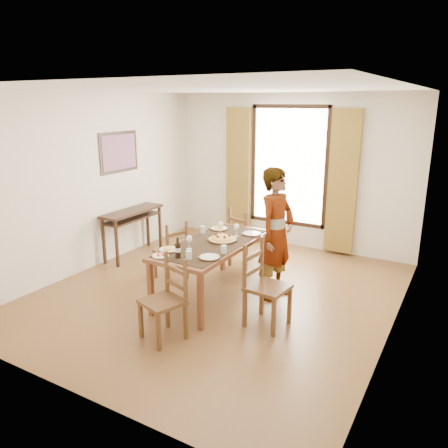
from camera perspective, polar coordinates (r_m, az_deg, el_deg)
The scene contains 22 objects.
ground at distance 6.10m, azimuth -0.76°, elevation -8.97°, with size 5.00×5.00×0.00m, color #4F2B18.
room_shell at distance 5.75m, azimuth -0.19°, elevation 5.63°, with size 4.60×5.10×2.74m.
console_table at distance 7.48m, azimuth -11.89°, elevation 0.93°, with size 0.38×1.20×0.80m.
dining_table at distance 5.78m, azimuth -1.43°, elevation -3.06°, with size 0.84×1.87×0.76m.
chair_west at distance 6.46m, azimuth -6.82°, elevation -3.70°, with size 0.50×0.50×0.89m.
chair_north at distance 6.88m, azimuth 2.73°, elevation -2.05°, with size 0.55×0.55×0.97m.
chair_south at distance 4.90m, azimuth -7.70°, elevation -10.01°, with size 0.52×0.52×0.94m.
chair_east at distance 5.14m, azimuth 5.39°, elevation -8.25°, with size 0.49×0.49×1.01m.
man at distance 5.75m, azimuth 6.84°, elevation -1.33°, with size 0.52×0.70×1.75m, color #919599.
plate_sw at distance 5.49m, azimuth -7.20°, elevation -3.18°, with size 0.27×0.27×0.05m, color silver, non-canonical shape.
plate_se at distance 5.19m, azimuth -1.91°, elevation -4.19°, with size 0.27×0.27×0.05m, color silver, non-canonical shape.
plate_nw at distance 6.34m, azimuth -0.62°, elevation -0.46°, with size 0.27×0.27×0.05m, color silver, non-canonical shape.
plate_ne at distance 6.11m, azimuth 3.60°, elevation -1.12°, with size 0.27×0.27×0.05m, color silver, non-canonical shape.
pasta_platter at distance 5.82m, azimuth -0.19°, elevation -1.72°, with size 0.40×0.40×0.10m, color #C76319, non-canonical shape.
caprese_plate at distance 5.30m, azimuth -8.27°, elevation -4.01°, with size 0.20×0.20×0.04m, color silver, non-canonical shape.
wine_glass_a at distance 5.49m, azimuth -4.59°, elevation -2.40°, with size 0.08×0.08×0.18m, color white, non-canonical shape.
wine_glass_b at distance 5.98m, azimuth 1.65°, elevation -0.80°, with size 0.08×0.08×0.18m, color white, non-canonical shape.
wine_glass_c at distance 6.10m, azimuth -0.47°, elevation -0.47°, with size 0.08×0.08×0.18m, color white, non-canonical shape.
tumbler_a at distance 5.34m, azimuth -0.02°, elevation -3.34°, with size 0.07×0.07×0.10m, color silver.
tumbler_b at distance 6.16m, azimuth -2.79°, elevation -0.73°, with size 0.07×0.07×0.10m, color silver.
tumbler_c at distance 5.16m, azimuth -4.63°, elevation -4.07°, with size 0.07×0.07×0.10m, color silver.
wine_bottle at distance 5.19m, azimuth -6.06°, elevation -3.11°, with size 0.07×0.07×0.25m, color black, non-canonical shape.
Camera 1 is at (2.83, -4.77, 2.55)m, focal length 35.00 mm.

